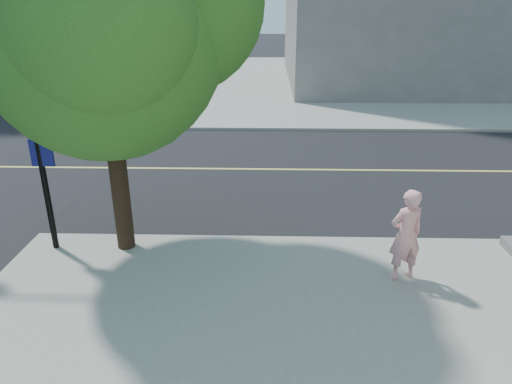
{
  "coord_description": "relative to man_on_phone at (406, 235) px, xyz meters",
  "views": [
    {
      "loc": [
        3.77,
        -8.64,
        4.59
      ],
      "look_at": [
        3.55,
        -0.5,
        1.3
      ],
      "focal_mm": 32.99,
      "sensor_mm": 36.0,
      "label": 1
    }
  ],
  "objects": [
    {
      "name": "sidewalk_ne",
      "position": [
        7.39,
        23.0,
        -0.89
      ],
      "size": [
        29.0,
        25.0,
        0.12
      ],
      "primitive_type": "cube",
      "color": "gray",
      "rests_on": "ground"
    },
    {
      "name": "ground",
      "position": [
        -6.11,
        1.5,
        -0.95
      ],
      "size": [
        140.0,
        140.0,
        0.0
      ],
      "primitive_type": "plane",
      "color": "black",
      "rests_on": "ground"
    },
    {
      "name": "road_ew",
      "position": [
        -6.11,
        6.0,
        -0.94
      ],
      "size": [
        140.0,
        9.0,
        0.01
      ],
      "primitive_type": "cube",
      "color": "black",
      "rests_on": "ground"
    },
    {
      "name": "street_tree",
      "position": [
        -5.0,
        1.01,
        3.56
      ],
      "size": [
        5.12,
        4.66,
        6.8
      ],
      "rotation": [
        0.0,
        0.0,
        -0.17
      ],
      "color": "black",
      "rests_on": "sidewalk_se"
    },
    {
      "name": "man_on_phone",
      "position": [
        0.0,
        0.0,
        0.0
      ],
      "size": [
        0.69,
        0.55,
        1.65
      ],
      "primitive_type": "imported",
      "rotation": [
        0.0,
        0.0,
        3.43
      ],
      "color": "pink",
      "rests_on": "sidewalk_se"
    }
  ]
}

